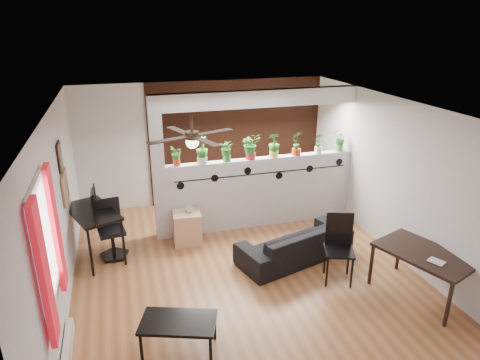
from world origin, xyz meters
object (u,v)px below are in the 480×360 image
at_px(sofa, 295,243).
at_px(cup, 189,210).
at_px(potted_plant_4, 274,145).
at_px(office_chair, 111,233).
at_px(potted_plant_2, 227,150).
at_px(dining_table, 424,257).
at_px(ceiling_fan, 192,138).
at_px(computer_desk, 92,215).
at_px(potted_plant_6, 319,142).
at_px(cube_shelf, 187,228).
at_px(potted_plant_1, 202,150).
at_px(potted_plant_5, 297,142).
at_px(folding_chair, 339,241).
at_px(potted_plant_7, 340,141).
at_px(coffee_table, 178,324).
at_px(potted_plant_3, 251,146).
at_px(potted_plant_0, 176,155).

height_order(sofa, cup, cup).
xyz_separation_m(potted_plant_4, office_chair, (-3.01, -0.44, -1.16)).
bearing_deg(potted_plant_2, dining_table, -52.93).
xyz_separation_m(ceiling_fan, computer_desk, (-1.45, 1.41, -1.55)).
distance_m(potted_plant_6, office_chair, 4.10).
height_order(cube_shelf, cup, cup).
distance_m(potted_plant_1, office_chair, 2.08).
xyz_separation_m(potted_plant_5, folding_chair, (-0.15, -2.07, -0.97)).
xyz_separation_m(potted_plant_7, dining_table, (-0.13, -2.82, -0.93)).
bearing_deg(coffee_table, dining_table, 2.17).
height_order(potted_plant_3, potted_plant_7, potted_plant_3).
distance_m(potted_plant_2, potted_plant_5, 1.35).
relative_size(potted_plant_2, office_chair, 0.42).
bearing_deg(dining_table, computer_desk, 151.65).
xyz_separation_m(potted_plant_1, potted_plant_6, (2.26, 0.00, -0.05)).
height_order(potted_plant_6, office_chair, potted_plant_6).
xyz_separation_m(potted_plant_3, potted_plant_6, (1.35, 0.00, -0.05)).
bearing_deg(potted_plant_1, potted_plant_2, 0.00).
bearing_deg(potted_plant_0, coffee_table, -99.05).
bearing_deg(potted_plant_5, potted_plant_3, 180.00).
height_order(office_chair, dining_table, office_chair).
bearing_deg(computer_desk, potted_plant_1, 11.40).
height_order(ceiling_fan, coffee_table, ceiling_fan).
distance_m(potted_plant_6, folding_chair, 2.35).
height_order(potted_plant_3, potted_plant_5, potted_plant_3).
bearing_deg(potted_plant_5, potted_plant_0, 180.00).
xyz_separation_m(potted_plant_1, computer_desk, (-1.92, -0.39, -0.84)).
xyz_separation_m(potted_plant_4, cube_shelf, (-1.73, -0.34, -1.30)).
relative_size(potted_plant_7, cube_shelf, 0.66).
distance_m(cube_shelf, dining_table, 3.87).
distance_m(potted_plant_5, sofa, 1.98).
relative_size(cup, dining_table, 0.09).
bearing_deg(potted_plant_1, coffee_table, -107.34).
bearing_deg(potted_plant_0, ceiling_fan, -90.64).
height_order(potted_plant_0, potted_plant_4, potted_plant_4).
relative_size(potted_plant_1, computer_desk, 0.37).
relative_size(potted_plant_0, coffee_table, 0.36).
distance_m(computer_desk, dining_table, 5.12).
height_order(potted_plant_2, cube_shelf, potted_plant_2).
height_order(potted_plant_3, folding_chair, potted_plant_3).
height_order(potted_plant_7, office_chair, potted_plant_7).
bearing_deg(office_chair, coffee_table, -73.62).
relative_size(potted_plant_1, potted_plant_4, 1.07).
relative_size(potted_plant_0, potted_plant_5, 0.78).
relative_size(ceiling_fan, sofa, 0.64).
bearing_deg(potted_plant_1, potted_plant_0, 180.00).
height_order(potted_plant_2, potted_plant_3, potted_plant_3).
distance_m(ceiling_fan, potted_plant_6, 3.35).
bearing_deg(potted_plant_5, folding_chair, -94.25).
distance_m(potted_plant_5, office_chair, 3.68).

